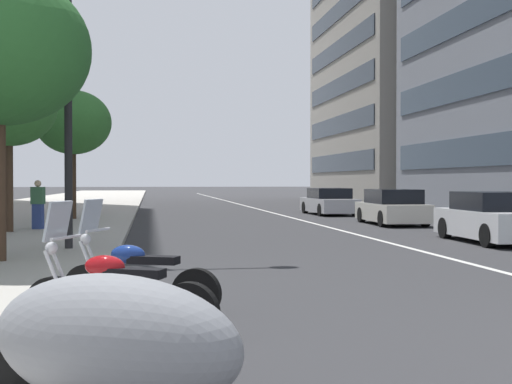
% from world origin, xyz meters
% --- Properties ---
extents(sidewalk_right_plaza, '(160.00, 10.47, 0.15)m').
position_xyz_m(sidewalk_right_plaza, '(30.00, 12.44, 0.07)').
color(sidewalk_right_plaza, '#B2ADA3').
rests_on(sidewalk_right_plaza, ground).
extents(lane_centre_stripe, '(110.00, 0.16, 0.01)m').
position_xyz_m(lane_centre_stripe, '(35.00, 0.00, 0.00)').
color(lane_centre_stripe, silver).
rests_on(lane_centre_stripe, ground).
extents(motorcycle_under_tarp, '(1.79, 2.12, 1.05)m').
position_xyz_m(motorcycle_under_tarp, '(-0.13, 6.79, 0.57)').
color(motorcycle_under_tarp, gray).
rests_on(motorcycle_under_tarp, ground).
extents(motorcycle_far_end_row, '(1.04, 2.10, 1.49)m').
position_xyz_m(motorcycle_far_end_row, '(2.41, 6.87, 0.44)').
color(motorcycle_far_end_row, black).
rests_on(motorcycle_far_end_row, ground).
extents(motorcycle_second_in_row, '(1.01, 1.99, 1.47)m').
position_xyz_m(motorcycle_second_in_row, '(3.70, 6.67, 0.44)').
color(motorcycle_second_in_row, black).
rests_on(motorcycle_second_in_row, ground).
extents(car_following_behind, '(4.35, 2.07, 1.41)m').
position_xyz_m(car_following_behind, '(12.53, -2.94, 0.66)').
color(car_following_behind, silver).
rests_on(car_following_behind, ground).
extents(car_lead_in_lane, '(4.48, 2.01, 1.38)m').
position_xyz_m(car_lead_in_lane, '(20.36, -2.88, 0.66)').
color(car_lead_in_lane, beige).
rests_on(car_lead_in_lane, ground).
extents(car_far_down_avenue, '(4.72, 2.01, 1.35)m').
position_xyz_m(car_far_down_avenue, '(28.35, -2.48, 0.63)').
color(car_far_down_avenue, '#B7B7BC').
rests_on(car_far_down_avenue, ground).
extents(street_lamp_with_banners, '(1.26, 2.66, 8.43)m').
position_xyz_m(street_lamp_with_banners, '(11.12, 7.99, 5.18)').
color(street_lamp_with_banners, '#232326').
rests_on(street_lamp_with_banners, sidewalk_right_plaza).
extents(street_tree_mid_sidewalk, '(2.88, 2.88, 5.07)m').
position_xyz_m(street_tree_mid_sidewalk, '(16.67, 10.77, 3.98)').
color(street_tree_mid_sidewalk, '#473323').
rests_on(street_tree_mid_sidewalk, sidewalk_right_plaza).
extents(street_tree_near_plaza_corner, '(3.12, 3.12, 5.31)m').
position_xyz_m(street_tree_near_plaza_corner, '(23.80, 9.63, 4.12)').
color(street_tree_near_plaza_corner, '#473323').
rests_on(street_tree_near_plaza_corner, sidewalk_right_plaza).
extents(pedestrian_on_plaza, '(0.36, 0.45, 1.58)m').
position_xyz_m(pedestrian_on_plaza, '(17.82, 10.11, 0.94)').
color(pedestrian_on_plaza, '#33478C').
rests_on(pedestrian_on_plaza, sidewalk_right_plaza).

